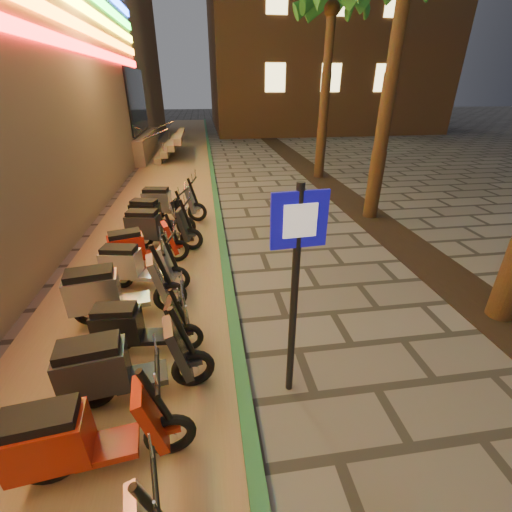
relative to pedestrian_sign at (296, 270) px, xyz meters
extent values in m
plane|color=#474442|center=(0.30, -1.00, -1.76)|extent=(120.00, 120.00, 0.00)
cube|color=#8C7251|center=(-2.30, 9.00, -1.75)|extent=(3.40, 60.00, 0.01)
cube|color=#225B35|center=(-0.60, 9.00, -1.71)|extent=(0.18, 60.00, 0.10)
cube|color=black|center=(3.90, 4.00, -1.75)|extent=(1.20, 40.00, 0.02)
cube|color=black|center=(-4.15, 17.00, 1.04)|extent=(0.08, 5.00, 3.00)
cube|color=gray|center=(-6.20, 17.00, -1.16)|extent=(5.00, 6.00, 1.20)
cube|color=#FF1414|center=(-4.15, 5.00, 2.74)|extent=(0.06, 26.00, 0.28)
cube|color=gray|center=(-3.20, 17.00, -1.61)|extent=(0.35, 5.00, 0.30)
cube|color=gray|center=(-2.85, 17.00, -1.31)|extent=(0.35, 5.00, 0.30)
cube|color=gray|center=(-2.50, 17.00, -1.01)|extent=(0.35, 5.00, 0.30)
cube|color=gray|center=(-2.15, 17.00, -0.71)|extent=(0.35, 5.00, 0.30)
cylinder|color=silver|center=(-3.60, 15.00, -0.51)|extent=(2.09, 0.06, 0.81)
cylinder|color=silver|center=(-3.60, 19.00, -0.51)|extent=(2.09, 0.06, 0.81)
cube|color=#FFE78C|center=(4.30, 22.97, 2.24)|extent=(1.40, 0.06, 1.80)
cube|color=#FFE78C|center=(8.30, 22.97, 2.24)|extent=(1.40, 0.06, 1.80)
cube|color=#FFE78C|center=(12.30, 22.97, 2.24)|extent=(1.40, 0.06, 1.80)
cube|color=#FFE78C|center=(12.30, 22.97, 6.74)|extent=(1.40, 0.06, 1.80)
cylinder|color=#472D19|center=(3.90, 6.00, 1.09)|extent=(0.40, 0.40, 5.70)
cylinder|color=#472D19|center=(3.90, 11.00, 1.22)|extent=(0.40, 0.40, 5.95)
sphere|color=#472D19|center=(3.90, 11.00, 4.19)|extent=(0.56, 0.56, 0.56)
cylinder|color=black|center=(0.00, 0.01, -0.40)|extent=(0.09, 0.09, 2.71)
cube|color=#0F0B96|center=(0.00, -0.01, 0.58)|extent=(0.60, 0.08, 0.60)
cube|color=white|center=(0.00, -0.03, 0.58)|extent=(0.35, 0.05, 0.35)
cylinder|color=black|center=(-1.43, -1.62, -1.00)|extent=(0.27, 0.11, 0.70)
cylinder|color=black|center=(-1.39, -1.62, -0.70)|extent=(0.15, 0.55, 0.04)
torus|color=black|center=(-2.60, -0.80, -1.49)|extent=(0.55, 0.17, 0.54)
cylinder|color=silver|center=(-2.60, -0.80, -1.49)|extent=(0.16, 0.12, 0.15)
torus|color=black|center=(-1.44, -0.66, -1.49)|extent=(0.55, 0.17, 0.54)
cylinder|color=silver|center=(-1.44, -0.66, -1.49)|extent=(0.16, 0.12, 0.15)
cube|color=maroon|center=(-2.03, -0.73, -1.44)|extent=(0.61, 0.42, 0.08)
cube|color=maroon|center=(-2.52, -0.79, -1.18)|extent=(0.78, 0.48, 0.52)
cube|color=black|center=(-2.52, -0.79, -0.88)|extent=(0.68, 0.41, 0.13)
cube|color=maroon|center=(-1.58, -0.68, -1.13)|extent=(0.33, 0.45, 0.74)
cylinder|color=black|center=(-1.51, -0.67, -0.92)|extent=(0.29, 0.11, 0.77)
cylinder|color=black|center=(-1.46, -0.66, -0.59)|extent=(0.12, 0.61, 0.05)
cube|color=maroon|center=(-1.44, -0.66, -1.36)|extent=(0.25, 0.17, 0.06)
torus|color=black|center=(-2.41, 0.06, -1.48)|extent=(0.57, 0.19, 0.56)
cylinder|color=silver|center=(-2.41, 0.06, -1.48)|extent=(0.17, 0.13, 0.15)
torus|color=black|center=(-1.22, 0.24, -1.48)|extent=(0.57, 0.19, 0.56)
cylinder|color=silver|center=(-1.22, 0.24, -1.48)|extent=(0.17, 0.13, 0.15)
cube|color=#232527|center=(-1.83, 0.15, -1.43)|extent=(0.64, 0.45, 0.09)
cube|color=#232527|center=(-2.33, 0.07, -1.16)|extent=(0.81, 0.52, 0.54)
cube|color=black|center=(-2.33, 0.07, -0.85)|extent=(0.71, 0.44, 0.13)
cube|color=#232527|center=(-1.37, 0.22, -1.11)|extent=(0.35, 0.47, 0.76)
cylinder|color=black|center=(-1.29, 0.23, -0.89)|extent=(0.30, 0.12, 0.80)
cylinder|color=black|center=(-1.24, 0.24, -0.55)|extent=(0.14, 0.63, 0.05)
cube|color=#232527|center=(-1.22, 0.24, -1.35)|extent=(0.26, 0.18, 0.06)
torus|color=black|center=(-2.34, 1.00, -1.52)|extent=(0.48, 0.12, 0.48)
cylinder|color=silver|center=(-2.34, 1.00, -1.52)|extent=(0.13, 0.10, 0.13)
torus|color=black|center=(-1.32, 0.93, -1.52)|extent=(0.48, 0.12, 0.48)
cylinder|color=silver|center=(-1.32, 0.93, -1.52)|extent=(0.13, 0.10, 0.13)
cube|color=black|center=(-1.84, 0.96, -1.48)|extent=(0.52, 0.35, 0.07)
cube|color=black|center=(-2.27, 0.99, -1.25)|extent=(0.66, 0.39, 0.46)
cube|color=black|center=(-2.27, 0.99, -0.99)|extent=(0.59, 0.33, 0.11)
cube|color=black|center=(-1.44, 0.94, -1.21)|extent=(0.27, 0.38, 0.64)
cylinder|color=black|center=(-1.38, 0.93, -1.03)|extent=(0.25, 0.08, 0.68)
cylinder|color=black|center=(-1.33, 0.93, -0.73)|extent=(0.08, 0.53, 0.04)
cube|color=black|center=(-1.32, 0.93, -1.41)|extent=(0.21, 0.14, 0.05)
torus|color=black|center=(-2.86, 1.77, -1.47)|extent=(0.59, 0.21, 0.58)
cylinder|color=silver|center=(-2.86, 1.77, -1.47)|extent=(0.17, 0.14, 0.16)
torus|color=black|center=(-1.63, 1.97, -1.47)|extent=(0.59, 0.21, 0.58)
cylinder|color=silver|center=(-1.63, 1.97, -1.47)|extent=(0.17, 0.14, 0.16)
cube|color=gray|center=(-2.26, 1.87, -1.42)|extent=(0.67, 0.47, 0.09)
cube|color=gray|center=(-2.78, 1.78, -1.15)|extent=(0.84, 0.55, 0.56)
cube|color=black|center=(-2.78, 1.78, -0.82)|extent=(0.74, 0.47, 0.13)
cube|color=gray|center=(-1.79, 1.95, -1.09)|extent=(0.37, 0.49, 0.78)
cylinder|color=black|center=(-1.71, 1.96, -0.87)|extent=(0.31, 0.13, 0.82)
cylinder|color=black|center=(-1.66, 1.97, -0.51)|extent=(0.16, 0.64, 0.05)
cube|color=gray|center=(-1.63, 1.97, -1.33)|extent=(0.27, 0.19, 0.07)
torus|color=black|center=(-2.65, 2.88, -1.50)|extent=(0.52, 0.20, 0.51)
cylinder|color=silver|center=(-2.65, 2.88, -1.50)|extent=(0.16, 0.12, 0.14)
torus|color=black|center=(-1.56, 2.66, -1.50)|extent=(0.52, 0.20, 0.51)
cylinder|color=silver|center=(-1.56, 2.66, -1.50)|extent=(0.16, 0.12, 0.14)
cube|color=silver|center=(-2.11, 2.77, -1.46)|extent=(0.60, 0.44, 0.08)
cube|color=silver|center=(-2.57, 2.86, -1.22)|extent=(0.75, 0.51, 0.49)
cube|color=black|center=(-2.57, 2.86, -0.93)|extent=(0.66, 0.43, 0.12)
cube|color=silver|center=(-1.70, 2.68, -1.17)|extent=(0.34, 0.44, 0.69)
cylinder|color=black|center=(-1.63, 2.67, -0.97)|extent=(0.28, 0.12, 0.73)
cylinder|color=black|center=(-1.58, 2.66, -0.65)|extent=(0.16, 0.57, 0.04)
cube|color=silver|center=(-1.56, 2.66, -1.38)|extent=(0.24, 0.18, 0.06)
torus|color=black|center=(-2.68, 3.56, -1.50)|extent=(0.52, 0.24, 0.52)
cylinder|color=silver|center=(-2.68, 3.56, -1.50)|extent=(0.16, 0.13, 0.14)
torus|color=black|center=(-1.61, 3.87, -1.50)|extent=(0.52, 0.24, 0.52)
cylinder|color=silver|center=(-1.61, 3.87, -1.50)|extent=(0.16, 0.13, 0.14)
cube|color=maroon|center=(-2.16, 3.71, -1.46)|extent=(0.62, 0.47, 0.08)
cube|color=maroon|center=(-2.61, 3.58, -1.21)|extent=(0.77, 0.55, 0.50)
cube|color=black|center=(-2.61, 3.58, -0.92)|extent=(0.68, 0.47, 0.12)
cube|color=maroon|center=(-1.75, 3.83, -1.16)|extent=(0.36, 0.45, 0.70)
cylinder|color=black|center=(-1.68, 3.85, -0.96)|extent=(0.28, 0.14, 0.73)
cylinder|color=black|center=(-1.63, 3.86, -0.65)|extent=(0.20, 0.57, 0.04)
cube|color=maroon|center=(-1.61, 3.87, -1.38)|extent=(0.25, 0.19, 0.06)
torus|color=black|center=(-2.50, 4.68, -1.48)|extent=(0.57, 0.22, 0.56)
cylinder|color=silver|center=(-2.50, 4.68, -1.48)|extent=(0.17, 0.13, 0.15)
torus|color=black|center=(-1.33, 4.44, -1.48)|extent=(0.57, 0.22, 0.56)
cylinder|color=silver|center=(-1.33, 4.44, -1.48)|extent=(0.17, 0.13, 0.15)
cube|color=#25272A|center=(-1.92, 4.56, -1.44)|extent=(0.65, 0.47, 0.09)
cube|color=#25272A|center=(-2.41, 4.66, -1.17)|extent=(0.81, 0.55, 0.53)
cube|color=black|center=(-2.41, 4.66, -0.86)|extent=(0.72, 0.47, 0.13)
cube|color=#25272A|center=(-1.47, 4.47, -1.12)|extent=(0.36, 0.48, 0.75)
cylinder|color=black|center=(-1.40, 4.45, -0.90)|extent=(0.30, 0.13, 0.79)
cylinder|color=black|center=(-1.35, 4.44, -0.56)|extent=(0.17, 0.62, 0.05)
cube|color=#25272A|center=(-1.33, 4.44, -1.35)|extent=(0.26, 0.19, 0.06)
torus|color=black|center=(-2.58, 5.66, -1.49)|extent=(0.54, 0.25, 0.53)
cylinder|color=silver|center=(-2.58, 5.66, -1.49)|extent=(0.17, 0.14, 0.14)
torus|color=black|center=(-1.49, 5.34, -1.49)|extent=(0.54, 0.25, 0.53)
cylinder|color=silver|center=(-1.49, 5.34, -1.49)|extent=(0.17, 0.14, 0.14)
cube|color=black|center=(-2.04, 5.50, -1.45)|extent=(0.64, 0.49, 0.08)
cube|color=black|center=(-2.51, 5.64, -1.20)|extent=(0.80, 0.57, 0.51)
cube|color=black|center=(-2.51, 5.64, -0.90)|extent=(0.70, 0.49, 0.12)
cube|color=black|center=(-1.62, 5.38, -1.14)|extent=(0.38, 0.47, 0.72)
cylinder|color=black|center=(-1.55, 5.36, -0.94)|extent=(0.29, 0.15, 0.76)
cylinder|color=black|center=(-1.50, 5.35, -0.61)|extent=(0.21, 0.58, 0.04)
cube|color=black|center=(-1.49, 5.34, -1.37)|extent=(0.26, 0.20, 0.06)
torus|color=black|center=(-2.39, 6.56, -1.48)|extent=(0.57, 0.20, 0.56)
cylinder|color=silver|center=(-2.39, 6.56, -1.48)|extent=(0.17, 0.13, 0.15)
torus|color=black|center=(-1.20, 6.37, -1.48)|extent=(0.57, 0.20, 0.56)
cylinder|color=silver|center=(-1.20, 6.37, -1.48)|extent=(0.17, 0.13, 0.15)
cube|color=#A1A0A8|center=(-1.81, 6.47, -1.43)|extent=(0.64, 0.46, 0.09)
cube|color=#A1A0A8|center=(-2.31, 6.55, -1.17)|extent=(0.81, 0.53, 0.54)
cube|color=black|center=(-2.31, 6.55, -0.85)|extent=(0.71, 0.45, 0.13)
cube|color=#A1A0A8|center=(-1.35, 6.39, -1.11)|extent=(0.35, 0.47, 0.76)
cylinder|color=black|center=(-1.28, 6.38, -0.90)|extent=(0.30, 0.12, 0.80)
cylinder|color=black|center=(-1.22, 6.37, -0.55)|extent=(0.15, 0.62, 0.05)
cube|color=#A1A0A8|center=(-1.20, 6.37, -1.35)|extent=(0.26, 0.19, 0.06)
camera|label=1|loc=(-0.90, -3.12, 1.78)|focal=24.00mm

